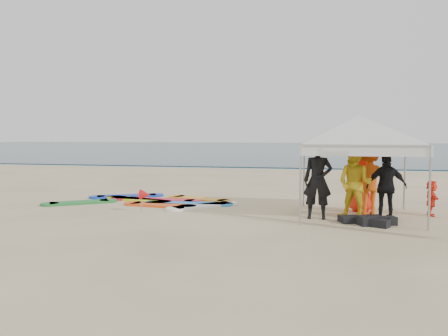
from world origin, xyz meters
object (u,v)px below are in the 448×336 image
object	(u,v)px
person_orange_b	(361,182)
person_black_a	(318,181)
canopy_tent	(359,116)
person_black_b	(386,187)
person_seated	(431,198)
marker_pennant	(145,195)
person_orange_a	(369,179)
surfboard_spread	(157,201)
person_yellow	(355,183)

from	to	relation	value
person_orange_b	person_black_a	bearing A→B (deg)	44.36
person_black_a	canopy_tent	bearing A→B (deg)	27.98
person_black_b	person_seated	size ratio (longest dim) A/B	1.78
person_black_b	marker_pennant	size ratio (longest dim) A/B	2.62
person_black_a	person_orange_a	size ratio (longest dim) A/B	1.03
canopy_tent	person_black_b	bearing A→B (deg)	-23.42
surfboard_spread	person_yellow	bearing A→B (deg)	-14.65
person_orange_b	surfboard_spread	distance (m)	6.18
person_yellow	person_orange_a	xyz separation A→B (m)	(0.43, 0.80, 0.04)
person_black_b	person_black_a	bearing A→B (deg)	1.83
person_yellow	person_orange_b	size ratio (longest dim) A/B	1.10
person_orange_a	marker_pennant	bearing A→B (deg)	6.53
person_orange_b	marker_pennant	distance (m)	5.95
person_seated	person_black_b	bearing A→B (deg)	132.12
marker_pennant	person_black_a	bearing A→B (deg)	1.21
person_black_a	person_orange_b	world-z (taller)	person_black_a
person_orange_a	canopy_tent	world-z (taller)	canopy_tent
person_black_b	person_orange_b	world-z (taller)	person_black_b
person_orange_b	surfboard_spread	xyz separation A→B (m)	(-6.11, 0.38, -0.79)
person_yellow	person_black_b	distance (m)	0.78
person_seated	marker_pennant	xyz separation A→B (m)	(-7.53, -1.14, 0.03)
marker_pennant	surfboard_spread	xyz separation A→B (m)	(-0.34, 1.77, -0.46)
surfboard_spread	person_orange_b	bearing A→B (deg)	-3.55
canopy_tent	person_black_a	bearing A→B (deg)	-152.97
person_orange_b	person_seated	world-z (taller)	person_orange_b
person_black_a	person_yellow	distance (m)	0.93
marker_pennant	surfboard_spread	world-z (taller)	marker_pennant
person_orange_b	person_yellow	bearing A→B (deg)	73.66
person_seated	marker_pennant	world-z (taller)	person_seated
person_black_b	person_orange_b	size ratio (longest dim) A/B	1.02
person_black_a	canopy_tent	size ratio (longest dim) A/B	0.49
person_black_a	person_black_b	bearing A→B (deg)	8.56
person_black_a	person_orange_b	xyz separation A→B (m)	(1.18, 1.30, -0.15)
person_black_a	marker_pennant	size ratio (longest dim) A/B	3.05
canopy_tent	surfboard_spread	world-z (taller)	canopy_tent
person_seated	surfboard_spread	distance (m)	7.90
person_orange_a	person_orange_b	size ratio (longest dim) A/B	1.16
person_black_b	surfboard_spread	size ratio (longest dim) A/B	0.30
marker_pennant	person_seated	bearing A→B (deg)	8.58
surfboard_spread	canopy_tent	bearing A→B (deg)	-11.03
person_seated	person_orange_b	bearing A→B (deg)	90.69
person_black_b	marker_pennant	distance (m)	6.30
person_orange_a	person_seated	distance (m)	1.66
person_yellow	person_orange_a	size ratio (longest dim) A/B	0.95
person_orange_a	person_black_b	bearing A→B (deg)	111.91
person_yellow	person_black_b	world-z (taller)	person_yellow
person_orange_a	surfboard_spread	xyz separation A→B (m)	(-6.28, 0.73, -0.91)
person_black_b	surfboard_spread	xyz separation A→B (m)	(-6.62, 1.45, -0.80)
person_yellow	person_seated	world-z (taller)	person_yellow
person_black_a	person_black_b	world-z (taller)	person_black_a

